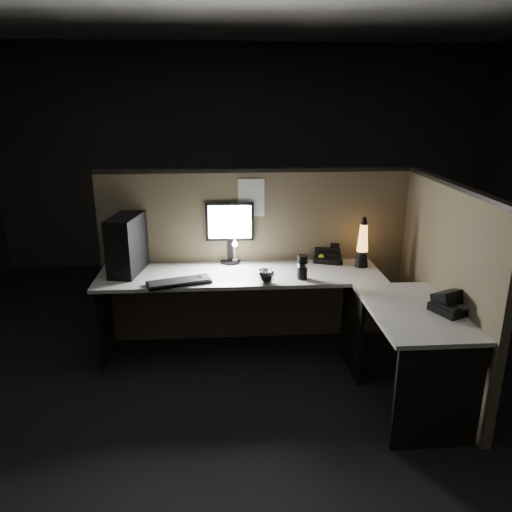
{
  "coord_description": "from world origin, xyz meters",
  "views": [
    {
      "loc": [
        -0.29,
        -3.21,
        2.12
      ],
      "look_at": [
        -0.04,
        0.35,
        0.96
      ],
      "focal_mm": 35.0,
      "sensor_mm": 36.0,
      "label": 1
    }
  ],
  "objects": [
    {
      "name": "mouse",
      "position": [
        -0.47,
        0.46,
        0.75
      ],
      "size": [
        0.1,
        0.08,
        0.04
      ],
      "primitive_type": "ellipsoid",
      "rotation": [
        0.0,
        0.0,
        -0.17
      ],
      "color": "black",
      "rests_on": "desk"
    },
    {
      "name": "monitor",
      "position": [
        -0.22,
        0.89,
        1.05
      ],
      "size": [
        0.41,
        0.17,
        0.52
      ],
      "rotation": [
        0.0,
        0.0,
        -0.02
      ],
      "color": "black",
      "rests_on": "desk"
    },
    {
      "name": "pc_tower",
      "position": [
        -1.06,
        0.7,
        0.96
      ],
      "size": [
        0.28,
        0.48,
        0.47
      ],
      "primitive_type": "cube",
      "rotation": [
        0.0,
        0.0,
        -0.18
      ],
      "color": "black",
      "rests_on": "desk"
    },
    {
      "name": "figurine",
      "position": [
        0.56,
        0.84,
        0.78
      ],
      "size": [
        0.05,
        0.05,
        0.05
      ],
      "primitive_type": "sphere",
      "color": "#FFFB28",
      "rests_on": "desk"
    },
    {
      "name": "organizer",
      "position": [
        0.62,
        0.86,
        0.77
      ],
      "size": [
        0.28,
        0.26,
        0.17
      ],
      "rotation": [
        0.0,
        0.0,
        -0.34
      ],
      "color": "black",
      "rests_on": "desk"
    },
    {
      "name": "lava_lamp",
      "position": [
        0.88,
        0.7,
        0.91
      ],
      "size": [
        0.11,
        0.11,
        0.43
      ],
      "color": "black",
      "rests_on": "desk"
    },
    {
      "name": "desk",
      "position": [
        0.18,
        0.25,
        0.58
      ],
      "size": [
        2.6,
        1.6,
        0.73
      ],
      "color": "beige",
      "rests_on": "ground"
    },
    {
      "name": "clip_lamp",
      "position": [
        -0.19,
        0.82,
        0.86
      ],
      "size": [
        0.04,
        0.17,
        0.22
      ],
      "color": "white",
      "rests_on": "desk"
    },
    {
      "name": "room_shell",
      "position": [
        0.0,
        0.0,
        1.62
      ],
      "size": [
        6.0,
        6.0,
        6.0
      ],
      "color": "silver",
      "rests_on": "ground"
    },
    {
      "name": "partition_back",
      "position": [
        0.0,
        0.93,
        0.75
      ],
      "size": [
        2.66,
        0.06,
        1.5
      ],
      "primitive_type": "cube",
      "color": "brown",
      "rests_on": "ground"
    },
    {
      "name": "partition_right",
      "position": [
        1.33,
        0.1,
        0.75
      ],
      "size": [
        0.06,
        1.66,
        1.5
      ],
      "primitive_type": "cube",
      "color": "brown",
      "rests_on": "ground"
    },
    {
      "name": "floor",
      "position": [
        0.0,
        0.0,
        0.0
      ],
      "size": [
        6.0,
        6.0,
        0.0
      ],
      "primitive_type": "plane",
      "color": "black",
      "rests_on": "ground"
    },
    {
      "name": "pinned_paper",
      "position": [
        -0.04,
        0.9,
        1.29
      ],
      "size": [
        0.22,
        0.0,
        0.32
      ],
      "primitive_type": "cube",
      "color": "white",
      "rests_on": "partition_back"
    },
    {
      "name": "keyboard",
      "position": [
        -0.63,
        0.4,
        0.74
      ],
      "size": [
        0.51,
        0.3,
        0.02
      ],
      "primitive_type": "cube",
      "rotation": [
        0.0,
        0.0,
        0.3
      ],
      "color": "black",
      "rests_on": "desk"
    },
    {
      "name": "desk_phone",
      "position": [
        1.24,
        -0.24,
        0.79
      ],
      "size": [
        0.32,
        0.31,
        0.15
      ],
      "rotation": [
        0.0,
        0.0,
        0.42
      ],
      "color": "black",
      "rests_on": "desk"
    },
    {
      "name": "steel_mug",
      "position": [
        0.04,
        0.36,
        0.78
      ],
      "size": [
        0.15,
        0.15,
        0.1
      ],
      "primitive_type": "imported",
      "rotation": [
        0.0,
        0.0,
        -0.14
      ],
      "color": "#B8B8BF",
      "rests_on": "desk"
    },
    {
      "name": "travel_mug",
      "position": [
        0.33,
        0.44,
        0.83
      ],
      "size": [
        0.09,
        0.09,
        0.19
      ],
      "primitive_type": "cylinder",
      "color": "black",
      "rests_on": "desk"
    }
  ]
}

